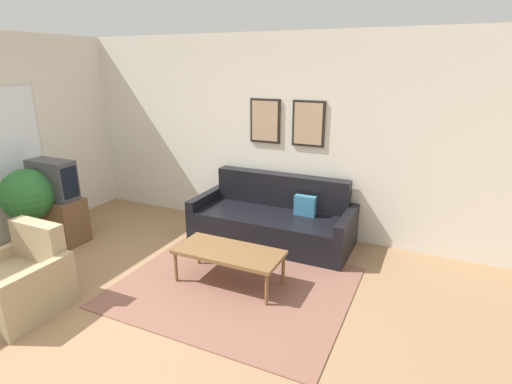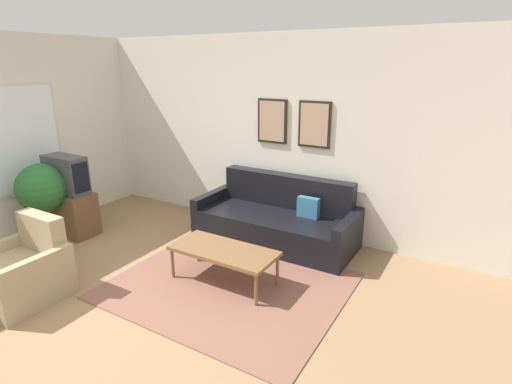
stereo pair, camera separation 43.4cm
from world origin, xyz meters
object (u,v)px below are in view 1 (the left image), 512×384
Objects in this scene: coffee_table at (229,253)px; armchair at (20,284)px; potted_plant_tall at (28,197)px; couch at (273,220)px; tv at (53,180)px.

armchair is (-1.60, -1.28, -0.08)m from coffee_table.
potted_plant_tall is at bearing 129.94° from armchair.
couch is 2.99m from armchair.
tv reaches higher than armchair.
potted_plant_tall is (-0.11, -0.30, -0.16)m from tv.
coffee_table is 1.41× the size of armchair.
tv is 0.78× the size of armchair.
armchair is at bearing -52.17° from tv.
potted_plant_tall is (-2.71, -1.54, 0.41)m from couch.
couch is 2.93m from tv.
armchair is at bearing -41.71° from potted_plant_tall.
tv is 0.36m from potted_plant_tall.
tv is at bearing 179.88° from coffee_table.
couch is 2.59× the size of armchair.
tv is 1.73m from armchair.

